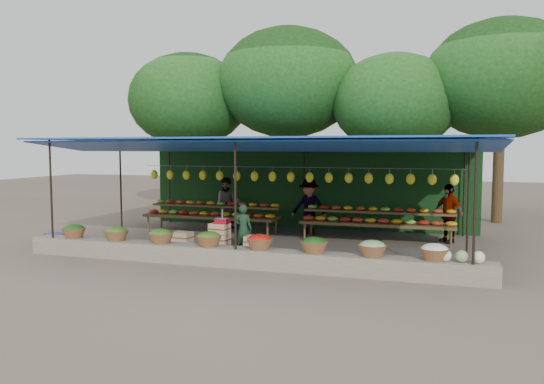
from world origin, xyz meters
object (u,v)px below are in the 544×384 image
(blue_crate_front, at_px, (57,239))
(blue_crate_back, at_px, (110,243))
(crate_counter, at_px, (219,242))
(vendor_seated, at_px, (243,229))
(weighing_scale, at_px, (222,220))

(blue_crate_front, height_order, blue_crate_back, blue_crate_front)
(crate_counter, distance_m, vendor_seated, 0.68)
(crate_counter, relative_size, blue_crate_back, 5.21)
(weighing_scale, xyz_separation_m, blue_crate_back, (-3.08, -0.12, -0.72))
(vendor_seated, distance_m, blue_crate_back, 3.56)
(weighing_scale, height_order, blue_crate_back, weighing_scale)
(crate_counter, relative_size, weighing_scale, 6.73)
(weighing_scale, distance_m, blue_crate_front, 4.85)
(weighing_scale, height_order, blue_crate_front, weighing_scale)
(vendor_seated, bearing_deg, weighing_scale, 34.07)
(weighing_scale, relative_size, blue_crate_back, 0.77)
(blue_crate_front, relative_size, blue_crate_back, 1.13)
(crate_counter, bearing_deg, blue_crate_front, -179.29)
(vendor_seated, height_order, blue_crate_front, vendor_seated)
(blue_crate_front, bearing_deg, vendor_seated, -4.38)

